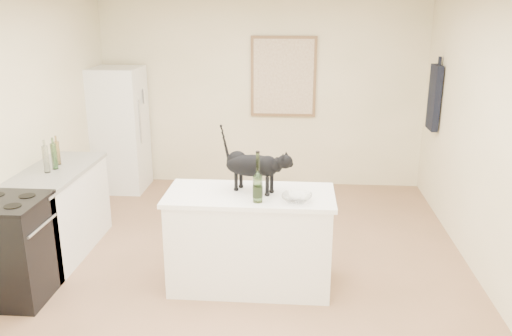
{
  "coord_description": "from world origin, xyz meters",
  "views": [
    {
      "loc": [
        0.5,
        -4.58,
        2.5
      ],
      "look_at": [
        0.15,
        -0.15,
        1.12
      ],
      "focal_mm": 36.96,
      "sensor_mm": 36.0,
      "label": 1
    }
  ],
  "objects_px": {
    "wine_bottle": "(258,180)",
    "fridge": "(119,130)",
    "glass_bowl": "(297,198)",
    "stove": "(12,251)",
    "black_cat": "(253,168)"
  },
  "relations": [
    {
      "from": "glass_bowl",
      "to": "stove",
      "type": "bearing_deg",
      "value": -174.85
    },
    {
      "from": "wine_bottle",
      "to": "black_cat",
      "type": "bearing_deg",
      "value": 103.87
    },
    {
      "from": "fridge",
      "to": "stove",
      "type": "bearing_deg",
      "value": -90.0
    },
    {
      "from": "black_cat",
      "to": "glass_bowl",
      "type": "height_order",
      "value": "black_cat"
    },
    {
      "from": "glass_bowl",
      "to": "fridge",
      "type": "bearing_deg",
      "value": 132.11
    },
    {
      "from": "stove",
      "to": "black_cat",
      "type": "distance_m",
      "value": 2.22
    },
    {
      "from": "fridge",
      "to": "black_cat",
      "type": "relative_size",
      "value": 2.75
    },
    {
      "from": "glass_bowl",
      "to": "wine_bottle",
      "type": "bearing_deg",
      "value": -174.85
    },
    {
      "from": "wine_bottle",
      "to": "glass_bowl",
      "type": "bearing_deg",
      "value": 5.15
    },
    {
      "from": "fridge",
      "to": "glass_bowl",
      "type": "xyz_separation_m",
      "value": [
        2.47,
        -2.73,
        0.08
      ]
    },
    {
      "from": "fridge",
      "to": "wine_bottle",
      "type": "relative_size",
      "value": 4.33
    },
    {
      "from": "wine_bottle",
      "to": "fridge",
      "type": "bearing_deg",
      "value": 127.74
    },
    {
      "from": "stove",
      "to": "glass_bowl",
      "type": "distance_m",
      "value": 2.52
    },
    {
      "from": "stove",
      "to": "glass_bowl",
      "type": "bearing_deg",
      "value": 5.15
    },
    {
      "from": "fridge",
      "to": "wine_bottle",
      "type": "distance_m",
      "value": 3.5
    }
  ]
}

